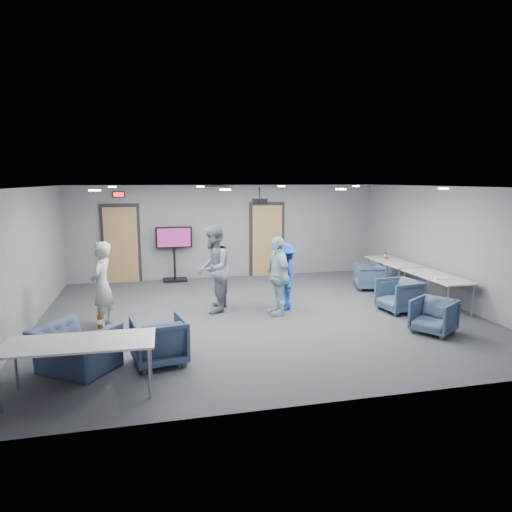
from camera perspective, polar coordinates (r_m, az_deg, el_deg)
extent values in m
plane|color=#34383C|center=(9.82, 0.39, -7.33)|extent=(9.00, 9.00, 0.00)
plane|color=silver|center=(9.40, 0.40, 8.63)|extent=(9.00, 9.00, 0.00)
cube|color=slate|center=(13.40, -3.64, 3.08)|extent=(9.00, 0.02, 2.70)
cube|color=slate|center=(5.79, 9.81, -5.57)|extent=(9.00, 0.02, 2.70)
cube|color=slate|center=(9.53, -26.91, -0.54)|extent=(0.02, 8.00, 2.70)
cube|color=slate|center=(11.43, 22.89, 1.25)|extent=(0.02, 8.00, 2.70)
cube|color=black|center=(13.25, -16.51, 1.45)|extent=(1.06, 0.06, 2.24)
cube|color=#A17A4E|center=(13.21, -16.51, 1.30)|extent=(0.90, 0.05, 2.10)
cylinder|color=gray|center=(13.15, -14.99, 1.12)|extent=(0.04, 0.10, 0.04)
cube|color=black|center=(13.66, 1.37, 2.07)|extent=(1.06, 0.06, 2.24)
cube|color=#A17A4E|center=(13.62, 1.41, 1.93)|extent=(0.90, 0.05, 2.10)
cylinder|color=gray|center=(13.67, 2.88, 1.74)|extent=(0.04, 0.10, 0.04)
cube|color=black|center=(13.10, -16.80, 7.38)|extent=(0.32, 0.06, 0.16)
cube|color=#FF0C0C|center=(13.06, -16.81, 7.37)|extent=(0.26, 0.02, 0.11)
cube|color=black|center=(12.06, -5.11, 8.71)|extent=(0.60, 0.60, 0.03)
cylinder|color=white|center=(7.38, -19.52, 7.75)|extent=(0.18, 0.18, 0.02)
cylinder|color=white|center=(10.96, -17.52, 8.24)|extent=(0.18, 0.18, 0.02)
cylinder|color=white|center=(7.44, -3.86, 8.27)|extent=(0.18, 0.18, 0.02)
cylinder|color=white|center=(11.00, -6.97, 8.61)|extent=(0.18, 0.18, 0.02)
cylinder|color=white|center=(8.01, 10.55, 8.22)|extent=(0.18, 0.18, 0.02)
cylinder|color=white|center=(11.40, 3.19, 8.69)|extent=(0.18, 0.18, 0.02)
cylinder|color=white|center=(9.00, 22.40, 7.79)|extent=(0.18, 0.18, 0.02)
cylinder|color=white|center=(12.12, 12.41, 8.53)|extent=(0.18, 0.18, 0.02)
imported|color=#949794|center=(9.31, -18.72, -3.44)|extent=(0.54, 0.69, 1.68)
imported|color=slate|center=(9.87, -5.37, -1.60)|extent=(0.96, 1.10, 1.90)
imported|color=#AAC9DB|center=(9.67, 2.74, -2.48)|extent=(0.54, 1.03, 1.68)
imported|color=#1944A8|center=(10.07, 3.57, -2.56)|extent=(0.58, 0.98, 1.48)
imported|color=#3D4F6A|center=(12.32, 13.95, -2.55)|extent=(0.89, 0.88, 0.66)
imported|color=#3A5065|center=(10.43, 17.44, -4.74)|extent=(0.88, 0.86, 0.71)
imported|color=#3B4D66|center=(9.21, 21.32, -7.01)|extent=(0.99, 0.98, 0.65)
imported|color=#3D4D6A|center=(7.38, -12.03, -10.30)|extent=(0.92, 0.94, 0.73)
imported|color=#3D4D6B|center=(7.46, -21.62, -10.73)|extent=(1.42, 1.39, 0.70)
cube|color=silver|center=(12.52, 16.75, -0.69)|extent=(0.75, 1.80, 0.03)
cylinder|color=gray|center=(13.16, 13.80, -1.70)|extent=(0.04, 0.04, 0.70)
cylinder|color=gray|center=(11.76, 17.40, -3.19)|extent=(0.04, 0.04, 0.70)
cylinder|color=gray|center=(13.43, 16.03, -1.57)|extent=(0.04, 0.04, 0.70)
cylinder|color=gray|center=(12.06, 19.81, -3.00)|extent=(0.04, 0.04, 0.70)
cube|color=silver|center=(10.95, 21.69, -2.39)|extent=(0.75, 1.81, 0.03)
cylinder|color=gray|center=(11.54, 18.03, -3.45)|extent=(0.04, 0.04, 0.70)
cylinder|color=gray|center=(10.21, 22.83, -5.39)|extent=(0.04, 0.04, 0.70)
cylinder|color=gray|center=(11.86, 20.50, -3.25)|extent=(0.04, 0.04, 0.70)
cylinder|color=gray|center=(10.57, 25.45, -5.09)|extent=(0.04, 0.04, 0.70)
cube|color=silver|center=(6.56, -21.23, -10.07)|extent=(1.98, 0.87, 0.03)
cylinder|color=gray|center=(6.90, -13.06, -11.92)|extent=(0.04, 0.04, 0.70)
cylinder|color=gray|center=(7.19, -27.82, -11.91)|extent=(0.04, 0.04, 0.70)
cylinder|color=gray|center=(6.29, -13.21, -14.08)|extent=(0.04, 0.04, 0.70)
cylinder|color=#54300E|center=(6.98, -18.92, -7.75)|extent=(0.07, 0.07, 0.21)
cylinder|color=#54300E|center=(6.94, -18.99, -6.57)|extent=(0.03, 0.03, 0.09)
cylinder|color=beige|center=(6.98, -18.92, -7.75)|extent=(0.08, 0.08, 0.07)
cylinder|color=#54300E|center=(12.87, 15.87, 0.10)|extent=(0.07, 0.07, 0.18)
cylinder|color=#54300E|center=(12.85, 15.89, 0.69)|extent=(0.02, 0.02, 0.08)
cylinder|color=beige|center=(12.87, 15.87, 0.10)|extent=(0.07, 0.07, 0.06)
cube|color=#CA4832|center=(12.83, 15.88, -0.26)|extent=(0.21, 0.18, 0.04)
cube|color=silver|center=(10.57, 22.09, -2.59)|extent=(0.27, 0.22, 0.05)
cube|color=black|center=(13.20, -10.08, -2.95)|extent=(0.67, 0.48, 0.06)
cylinder|color=black|center=(13.09, -10.15, -0.41)|extent=(0.06, 0.06, 1.16)
cube|color=black|center=(13.00, -10.23, 2.31)|extent=(1.01, 0.07, 0.60)
cube|color=#6D1851|center=(12.95, -10.22, 2.28)|extent=(0.91, 0.01, 0.52)
cylinder|color=black|center=(9.72, 0.46, 7.95)|extent=(0.04, 0.04, 0.22)
cube|color=black|center=(9.72, 0.46, 6.89)|extent=(0.35, 0.32, 0.13)
cylinder|color=black|center=(9.58, 0.67, 6.85)|extent=(0.08, 0.06, 0.08)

